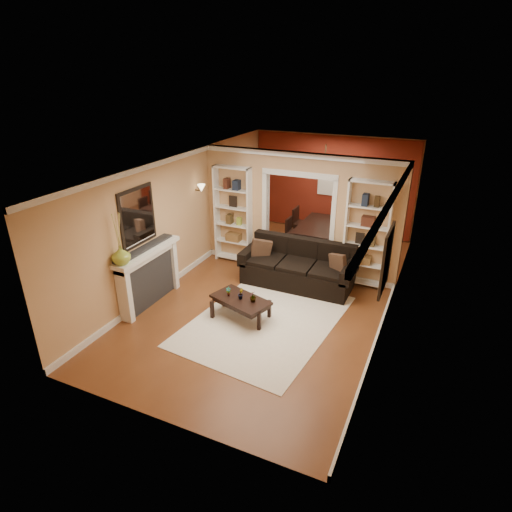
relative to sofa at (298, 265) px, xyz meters
The scene contains 30 objects.
floor 0.71m from the sofa, 121.76° to the right, with size 8.00×8.00×0.00m, color brown.
ceiling 2.29m from the sofa, 121.76° to the right, with size 8.00×8.00×0.00m, color white.
wall_back 3.67m from the sofa, 94.49° to the left, with size 8.00×8.00×0.00m, color tan.
wall_front 4.54m from the sofa, 93.58° to the right, with size 8.00×8.00×0.00m, color tan.
wall_left 2.71m from the sofa, 169.91° to the right, with size 8.00×8.00×0.00m, color tan.
wall_right 2.20m from the sofa, 12.86° to the right, with size 8.00×8.00×0.00m, color tan.
partition_wall 1.19m from the sofa, 110.38° to the left, with size 4.50×0.15×2.70m, color tan.
red_back_panel 3.63m from the sofa, 94.53° to the left, with size 4.44×0.04×2.64m, color maroon.
dining_window 3.65m from the sofa, 94.58° to the left, with size 0.78×0.03×0.98m, color #8CA5CC.
area_rug 1.68m from the sofa, 91.74° to the right, with size 2.36×3.31×0.01m, color white.
sofa is the anchor object (origin of this frame).
pillow_left 0.88m from the sofa, behind, with size 0.43×0.12×0.43m, color #4F3421.
pillow_right 0.87m from the sofa, ahead, with size 0.37×0.11×0.37m, color #4F3421.
coffee_table 1.81m from the sofa, 106.76° to the right, with size 1.09×0.59×0.41m, color black.
plant_left 1.88m from the sofa, 114.18° to the right, with size 0.09×0.06×0.18m, color #336626.
plant_center 1.79m from the sofa, 106.76° to the right, with size 0.11×0.09×0.21m, color #336626.
plant_right 1.73m from the sofa, 98.71° to the right, with size 0.12×0.12×0.21m, color #336626.
bookshelf_left 2.03m from the sofa, 162.40° to the left, with size 0.90×0.30×2.30m, color white.
bookshelf_right 1.55m from the sofa, 24.52° to the left, with size 0.90×0.30×2.30m, color white.
fireplace 3.07m from the sofa, 140.54° to the right, with size 0.32×1.70×1.16m, color white.
vase 3.66m from the sofa, 131.79° to the right, with size 0.33×0.33×0.34m, color #93AC37.
mirror 3.44m from the sofa, 142.14° to the right, with size 0.03×0.95×1.10m, color silver.
wall_sconce 2.78m from the sofa, behind, with size 0.18×0.18×0.22m, color #FFE0A5.
framed_art 2.64m from the sofa, 36.90° to the right, with size 0.04×0.85×1.05m, color black.
dining_table 2.24m from the sofa, 94.29° to the left, with size 0.99×1.77×0.62m, color black.
dining_chair_nw 2.06m from the sofa, 110.37° to the left, with size 0.40×0.40×0.81m, color black.
dining_chair_ne 1.97m from the sofa, 78.80° to the left, with size 0.40×0.40×0.80m, color black.
dining_chair_sw 2.63m from the sofa, 105.81° to the left, with size 0.45×0.45×0.91m, color black.
dining_chair_se 2.56m from the sofa, 81.41° to the left, with size 0.45×0.45×0.92m, color black.
chandelier 2.75m from the sofa, 97.06° to the left, with size 0.50×0.50×0.30m, color #3C2E1B.
Camera 1 is at (2.88, -7.43, 4.35)m, focal length 30.00 mm.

